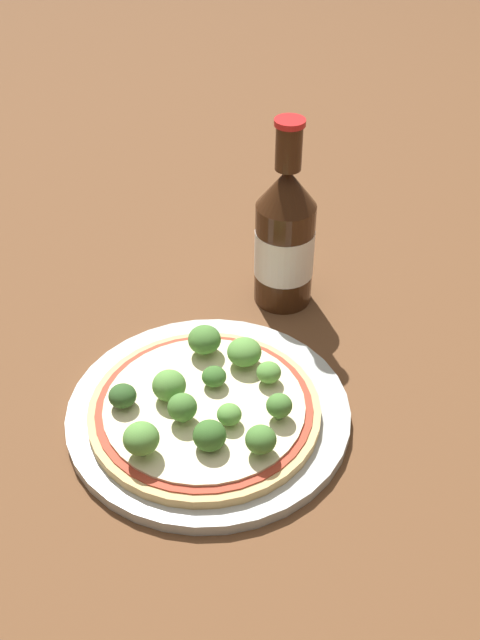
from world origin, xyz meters
TOP-DOWN VIEW (x-y plane):
  - ground_plane at (0.00, 0.00)m, footprint 3.00×3.00m
  - plate at (0.01, 0.01)m, footprint 0.27×0.27m
  - pizza at (0.01, 0.00)m, footprint 0.22×0.22m
  - broccoli_floret_0 at (0.06, 0.04)m, footprint 0.02×0.02m
  - broccoli_floret_1 at (0.08, -0.04)m, footprint 0.03×0.03m
  - broccoli_floret_2 at (-0.01, 0.07)m, footprint 0.03×0.03m
  - broccoli_floret_3 at (-0.06, -0.02)m, footprint 0.03×0.03m
  - broccoli_floret_4 at (-0.02, 0.00)m, footprint 0.03×0.03m
  - broccoli_floret_5 at (0.04, -0.02)m, footprint 0.02×0.02m
  - broccoli_floret_6 at (-0.02, -0.07)m, footprint 0.03×0.03m
  - broccoli_floret_7 at (0.08, 0.00)m, footprint 0.02×0.02m
  - broccoli_floret_8 at (-0.00, -0.02)m, footprint 0.03×0.03m
  - broccoli_floret_9 at (0.01, 0.03)m, footprint 0.02×0.02m
  - broccoli_floret_10 at (0.03, -0.05)m, footprint 0.03×0.03m
  - broccoli_floret_11 at (0.04, 0.06)m, footprint 0.03×0.03m
  - beer_bottle at (0.04, 0.21)m, footprint 0.07×0.07m

SIDE VIEW (x-z plane):
  - ground_plane at x=0.00m, z-range 0.00..0.00m
  - plate at x=0.01m, z-range 0.00..0.01m
  - pizza at x=0.01m, z-range 0.01..0.03m
  - broccoli_floret_9 at x=0.01m, z-range 0.03..0.05m
  - broccoli_floret_5 at x=0.04m, z-range 0.03..0.05m
  - broccoli_floret_0 at x=0.06m, z-range 0.03..0.05m
  - broccoli_floret_3 at x=-0.06m, z-range 0.03..0.05m
  - broccoli_floret_10 at x=0.03m, z-range 0.03..0.05m
  - broccoli_floret_7 at x=0.08m, z-range 0.03..0.05m
  - broccoli_floret_11 at x=0.04m, z-range 0.03..0.06m
  - broccoli_floret_1 at x=0.08m, z-range 0.03..0.06m
  - broccoli_floret_4 at x=-0.02m, z-range 0.03..0.06m
  - broccoli_floret_8 at x=0.00m, z-range 0.03..0.06m
  - broccoli_floret_2 at x=-0.01m, z-range 0.03..0.06m
  - broccoli_floret_6 at x=-0.02m, z-range 0.03..0.06m
  - beer_bottle at x=0.04m, z-range -0.03..0.19m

